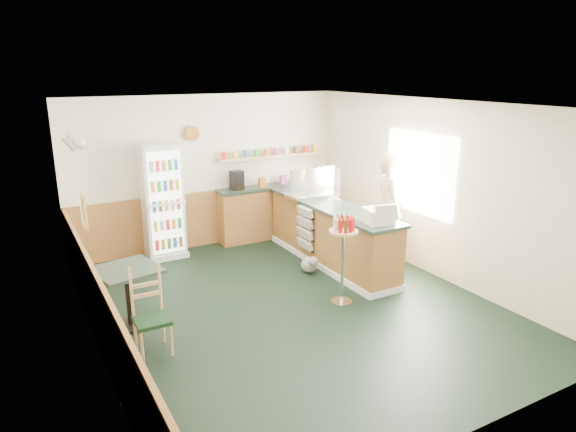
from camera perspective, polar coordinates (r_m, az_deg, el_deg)
ground at (r=7.13m, az=0.34°, el=-9.89°), size 6.00×6.00×0.00m
room_envelope at (r=7.14m, az=-4.11°, el=3.10°), size 5.04×6.02×2.72m
service_counter at (r=8.47m, az=4.75°, el=-2.30°), size 0.68×3.01×1.01m
back_counter at (r=9.79m, az=-1.63°, el=0.84°), size 2.24×0.42×1.69m
drinks_fridge at (r=8.88m, az=-13.74°, el=1.60°), size 0.64×0.54×1.95m
display_case at (r=8.74m, az=2.72°, el=3.71°), size 0.86×0.45×0.49m
cash_register at (r=7.36m, az=9.98°, el=0.01°), size 0.43×0.45×0.21m
shopkeeper at (r=8.28m, az=11.13°, el=0.51°), size 0.65×0.75×1.88m
condiment_stand at (r=6.93m, az=6.16°, el=-3.21°), size 0.39×0.39×1.22m
newspaper_rack at (r=8.42m, az=1.90°, el=-1.42°), size 0.09×0.46×0.72m
cafe_table at (r=6.64m, az=-17.35°, el=-7.45°), size 0.84×0.84×0.79m
cafe_chair at (r=6.08m, az=-15.18°, el=-9.77°), size 0.38×0.38×1.02m
dog_doorstop at (r=8.15m, az=2.43°, el=-5.37°), size 0.25×0.32×0.30m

